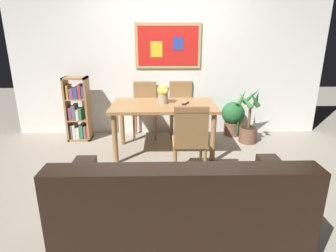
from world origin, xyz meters
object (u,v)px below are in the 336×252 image
(leather_couch, at_px, (179,215))
(potted_palm, at_px, (248,123))
(dining_chair_far_right, at_px, (181,104))
(dining_chair_far_left, at_px, (145,105))
(dining_table, at_px, (164,111))
(dining_chair_near_right, at_px, (190,136))
(tv_remote, at_px, (185,103))
(bookshelf, at_px, (78,111))
(potted_ivy, at_px, (233,117))
(flower_vase, at_px, (163,93))

(leather_couch, bearing_deg, potted_palm, 62.10)
(dining_chair_far_right, relative_size, dining_chair_far_left, 1.00)
(dining_table, bearing_deg, dining_chair_near_right, -69.19)
(tv_remote, bearing_deg, bookshelf, 160.39)
(dining_chair_far_left, bearing_deg, potted_ivy, 0.12)
(dining_chair_far_left, bearing_deg, bookshelf, -172.13)
(dining_table, height_order, dining_chair_near_right, dining_chair_near_right)
(dining_chair_far_left, relative_size, potted_ivy, 1.58)
(dining_chair_far_right, distance_m, tv_remote, 0.82)
(dining_chair_far_left, height_order, bookshelf, bookshelf)
(leather_couch, height_order, potted_ivy, leather_couch)
(dining_chair_far_right, height_order, potted_palm, dining_chair_far_right)
(dining_chair_near_right, height_order, leather_couch, dining_chair_near_right)
(potted_palm, distance_m, tv_remote, 1.19)
(dining_chair_far_right, height_order, potted_ivy, dining_chair_far_right)
(leather_couch, relative_size, bookshelf, 1.75)
(dining_chair_far_right, xyz_separation_m, dining_chair_near_right, (0.01, -1.58, 0.00))
(dining_chair_far_left, relative_size, tv_remote, 5.73)
(dining_table, relative_size, tv_remote, 9.16)
(flower_vase, bearing_deg, dining_chair_near_right, -70.19)
(dining_chair_far_left, height_order, leather_couch, dining_chair_far_left)
(leather_couch, bearing_deg, dining_chair_near_right, 80.46)
(dining_chair_near_right, xyz_separation_m, dining_chair_far_left, (-0.61, 1.53, 0.00))
(dining_chair_far_right, xyz_separation_m, bookshelf, (-1.68, -0.20, -0.06))
(potted_palm, xyz_separation_m, tv_remote, (-1.04, -0.39, 0.42))
(bookshelf, distance_m, tv_remote, 1.81)
(dining_chair_near_right, xyz_separation_m, potted_palm, (1.05, 1.18, -0.22))
(leather_couch, distance_m, potted_palm, 2.66)
(leather_couch, xyz_separation_m, bookshelf, (-1.48, 2.55, 0.16))
(leather_couch, xyz_separation_m, tv_remote, (0.20, 1.95, 0.43))
(bookshelf, bearing_deg, dining_chair_far_left, 7.87)
(dining_table, bearing_deg, dining_chair_far_right, 70.05)
(dining_chair_near_right, height_order, potted_ivy, dining_chair_near_right)
(potted_ivy, xyz_separation_m, flower_vase, (-1.19, -0.69, 0.56))
(potted_ivy, distance_m, tv_remote, 1.23)
(bookshelf, distance_m, potted_palm, 2.74)
(dining_chair_near_right, height_order, dining_chair_far_left, same)
(dining_chair_near_right, relative_size, tv_remote, 5.73)
(leather_couch, bearing_deg, dining_chair_far_right, 86.03)
(potted_ivy, bearing_deg, leather_couch, -111.79)
(bookshelf, bearing_deg, leather_couch, -59.82)
(dining_chair_far_left, distance_m, flower_vase, 0.83)
(dining_table, height_order, bookshelf, bookshelf)
(dining_chair_far_left, height_order, potted_palm, dining_chair_far_left)
(flower_vase, bearing_deg, potted_ivy, 30.21)
(potted_palm, bearing_deg, tv_remote, -159.21)
(dining_chair_near_right, relative_size, leather_couch, 0.51)
(bookshelf, xyz_separation_m, potted_ivy, (2.57, 0.15, -0.15))
(potted_ivy, relative_size, tv_remote, 3.63)
(dining_table, bearing_deg, leather_couch, -87.05)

